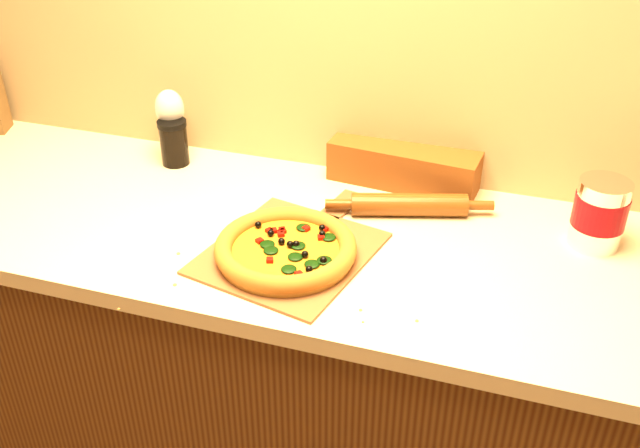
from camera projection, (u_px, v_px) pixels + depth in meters
The scene contains 9 objects.
cabinet at pixel (303, 381), 1.88m from camera, with size 2.80×0.65×0.86m, color #42200E.
countertop at pixel (300, 238), 1.64m from camera, with size 2.84×0.68×0.04m, color beige.
pizza_peel at pixel (293, 250), 1.56m from camera, with size 0.39×0.52×0.01m.
pizza at pixel (286, 249), 1.52m from camera, with size 0.30×0.30×0.04m.
rolling_pin at pixel (409, 205), 1.67m from camera, with size 0.39×0.14×0.05m.
coffee_canister at pixel (600, 212), 1.54m from camera, with size 0.11×0.11×0.16m.
bread_bag at pixel (404, 165), 1.80m from camera, with size 0.38×0.12×0.10m, color brown.
wine_glass at pixel (170, 110), 1.88m from camera, with size 0.08×0.08×0.19m.
dark_jar at pixel (174, 142), 1.88m from camera, with size 0.08×0.08×0.12m.
Camera 1 is at (0.46, 0.13, 1.77)m, focal length 40.00 mm.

